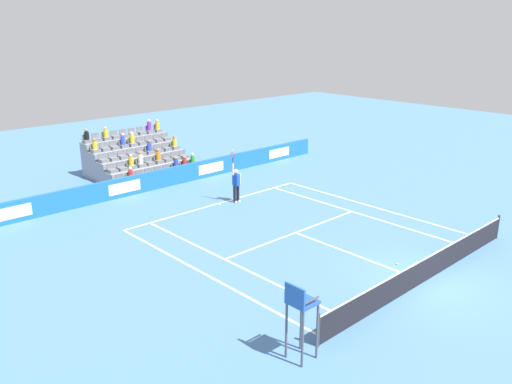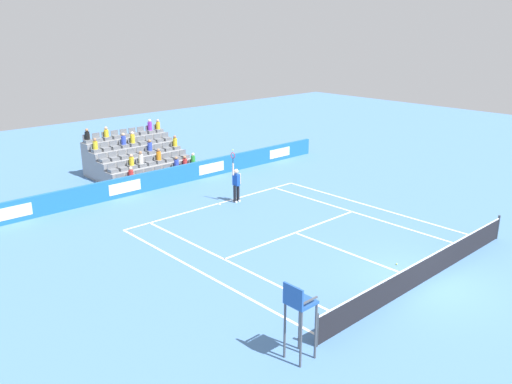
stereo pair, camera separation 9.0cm
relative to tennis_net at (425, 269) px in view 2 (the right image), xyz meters
The scene contains 15 objects.
ground_plane 0.49m from the tennis_net, ahead, with size 80.00×80.00×0.00m, color #4C7AB2.
line_baseline 11.90m from the tennis_net, 90.00° to the right, with size 10.97×0.10×0.01m, color white.
line_service 6.42m from the tennis_net, 90.00° to the right, with size 8.23×0.10×0.01m, color white.
line_centre_service 3.24m from the tennis_net, 90.00° to the right, with size 0.10×6.40×0.01m, color white.
line_singles_sideline_left 7.25m from the tennis_net, 55.31° to the right, with size 0.10×11.89×0.01m, color white.
line_singles_sideline_right 7.25m from the tennis_net, 124.69° to the right, with size 0.10×11.89×0.01m, color white.
line_doubles_sideline_left 8.10m from the tennis_net, 47.30° to the right, with size 0.10×11.89×0.01m, color white.
line_doubles_sideline_right 8.10m from the tennis_net, 132.70° to the right, with size 0.10×11.89×0.01m, color white.
line_centre_mark 11.80m from the tennis_net, 90.00° to the right, with size 0.10×0.20×0.01m, color white.
sponsor_barrier 16.28m from the tennis_net, 90.00° to the right, with size 23.63×0.22×1.07m.
tennis_net is the anchor object (origin of this frame).
tennis_player 11.52m from the tennis_net, 94.47° to the right, with size 0.53×0.38×2.85m.
umpire_chair 6.84m from the tennis_net, ahead, with size 0.70×0.70×2.34m.
stadium_stand 19.84m from the tennis_net, 90.01° to the right, with size 5.58×4.75×3.03m.
loose_tennis_ball 1.61m from the tennis_net, 107.96° to the right, with size 0.07×0.07×0.07m, color #D1E533.
Camera 2 is at (16.16, 8.50, 8.88)m, focal length 37.02 mm.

